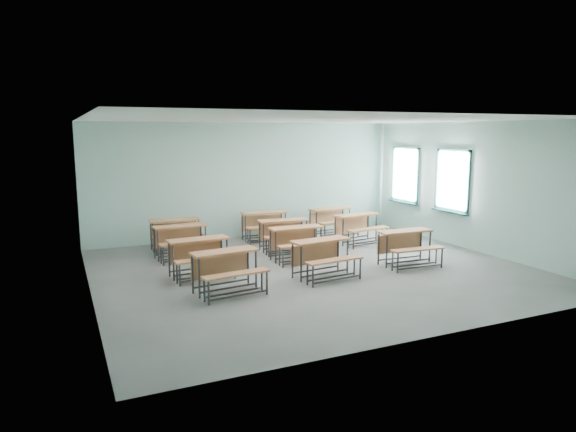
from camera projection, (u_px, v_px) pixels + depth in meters
name	position (u px, v px, depth m)	size (l,w,h in m)	color
room	(317.00, 196.00, 10.90)	(9.04, 8.04, 3.24)	slate
desk_unit_r0c0	(227.00, 265.00, 9.43)	(1.33, 0.97, 0.78)	#B16A40
desk_unit_r0c1	(324.00, 253.00, 10.42)	(1.32, 0.96, 0.78)	#B16A40
desk_unit_r0c2	(408.00, 242.00, 11.38)	(1.27, 0.88, 0.78)	#B16A40
desk_unit_r1c0	(200.00, 252.00, 10.49)	(1.29, 0.90, 0.78)	#B16A40
desk_unit_r1c1	(298.00, 238.00, 11.79)	(1.26, 0.87, 0.78)	#B16A40
desk_unit_r2c0	(182.00, 237.00, 12.01)	(1.30, 0.92, 0.78)	#B16A40
desk_unit_r2c1	(285.00, 230.00, 12.76)	(1.30, 0.93, 0.78)	#B16A40
desk_unit_r2c2	(359.00, 224.00, 13.62)	(1.34, 0.99, 0.78)	#B16A40
desk_unit_r3c0	(176.00, 230.00, 12.84)	(1.25, 0.85, 0.78)	#B16A40
desk_unit_r3c1	(265.00, 222.00, 14.00)	(1.30, 0.92, 0.78)	#B16A40
desk_unit_r3c2	(332.00, 217.00, 14.68)	(1.31, 0.94, 0.78)	#B16A40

